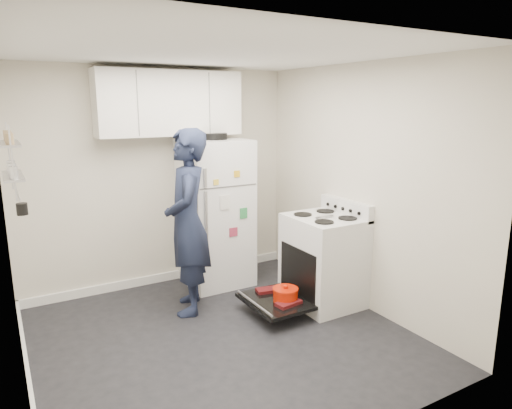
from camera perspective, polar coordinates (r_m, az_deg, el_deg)
room at (r=3.94m, az=-5.15°, el=-0.59°), size 3.21×3.21×2.51m
electric_range at (r=4.91m, az=8.30°, el=-7.02°), size 0.66×0.76×1.10m
open_oven_door at (r=4.69m, az=2.85°, el=-11.65°), size 0.55×0.70×0.21m
refrigerator at (r=5.33m, az=-5.09°, el=-0.98°), size 0.72×0.74×1.77m
upper_cabinets at (r=5.19m, az=-10.74°, el=12.32°), size 1.60×0.33×0.70m
wall_shelf_rack at (r=3.97m, az=-28.26°, el=4.93°), size 0.14×0.60×0.61m
person at (r=4.62m, az=-8.56°, el=-2.22°), size 0.67×0.80×1.87m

